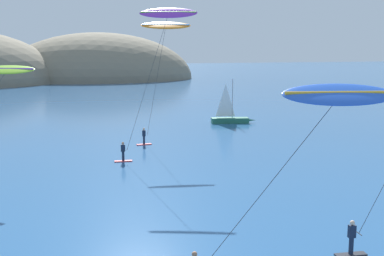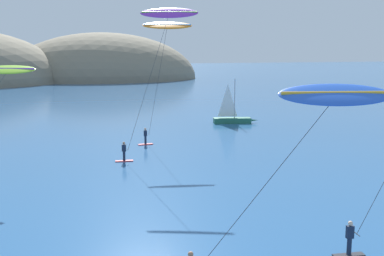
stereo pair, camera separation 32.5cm
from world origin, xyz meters
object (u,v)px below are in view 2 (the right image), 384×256
at_px(sailboat_near, 234,118).
at_px(kitesurfer_purple, 165,27).
at_px(kitesurfer_orange, 166,34).
at_px(kitesurfer_blue, 322,112).
at_px(kitesurfer_lime, 2,78).

xyz_separation_m(sailboat_near, kitesurfer_purple, (-13.97, -18.33, 10.67)).
xyz_separation_m(kitesurfer_orange, kitesurfer_blue, (-1.85, -30.48, -3.74)).
height_order(sailboat_near, kitesurfer_orange, kitesurfer_orange).
relative_size(sailboat_near, kitesurfer_orange, 0.49).
relative_size(sailboat_near, kitesurfer_purple, 0.46).
bearing_deg(kitesurfer_orange, kitesurfer_purple, -105.03).
bearing_deg(kitesurfer_lime, kitesurfer_orange, 27.39).
xyz_separation_m(sailboat_near, kitesurfer_lime, (-26.58, -18.40, 6.72)).
distance_m(sailboat_near, kitesurfer_lime, 33.02).
xyz_separation_m(sailboat_near, kitesurfer_blue, (-13.81, -41.30, 6.53)).
distance_m(sailboat_near, kitesurfer_purple, 25.39).
bearing_deg(kitesurfer_blue, sailboat_near, 71.52).
height_order(kitesurfer_blue, kitesurfer_purple, kitesurfer_purple).
distance_m(kitesurfer_lime, kitesurfer_purple, 13.21).
distance_m(kitesurfer_blue, kitesurfer_lime, 26.22).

